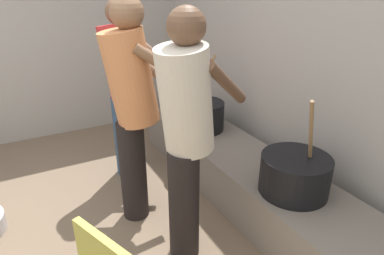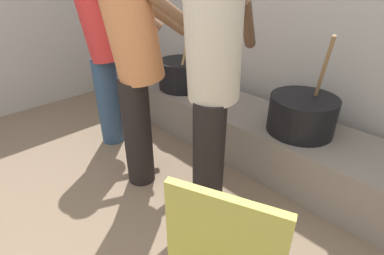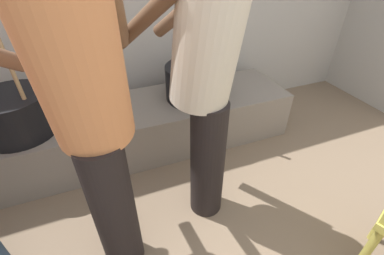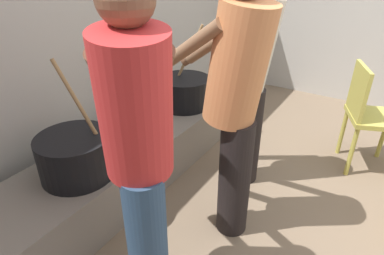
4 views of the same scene
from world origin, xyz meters
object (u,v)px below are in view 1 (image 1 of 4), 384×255
cooking_pot_secondary (295,174)px  cook_in_red_shirt (124,81)px  cooking_pot_main (201,115)px  cook_in_orange_shirt (133,102)px  cook_in_cream_shirt (186,128)px

cooking_pot_secondary → cook_in_red_shirt: size_ratio=0.45×
cooking_pot_main → cook_in_orange_shirt: cook_in_orange_shirt is taller
cook_in_red_shirt → cook_in_orange_shirt: bearing=-12.2°
cooking_pot_main → cooking_pot_secondary: bearing=0.9°
cooking_pot_main → cook_in_cream_shirt: cook_in_cream_shirt is taller
cooking_pot_main → cook_in_cream_shirt: size_ratio=0.45×
cooking_pot_secondary → cook_in_orange_shirt: size_ratio=0.43×
cook_in_red_shirt → cook_in_cream_shirt: 1.18m
cook_in_cream_shirt → cooking_pot_secondary: bearing=71.4°
cooking_pot_secondary → cook_in_orange_shirt: (-0.76, -0.85, 0.42)m
cooking_pot_main → cook_in_red_shirt: 0.81m
cooking_pot_main → cook_in_orange_shirt: 1.05m
cook_in_orange_shirt → cook_in_cream_shirt: size_ratio=1.03×
cook_in_red_shirt → cooking_pot_main: bearing=76.3°
cooking_pot_secondary → cook_in_red_shirt: (-1.41, -0.71, 0.40)m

